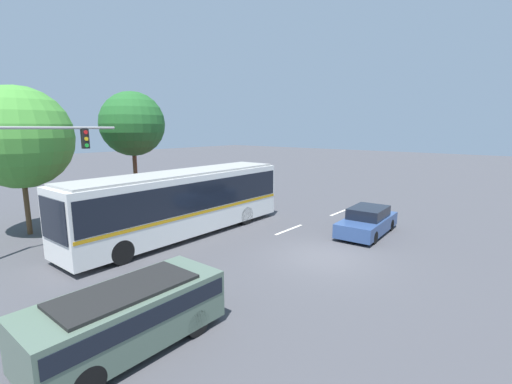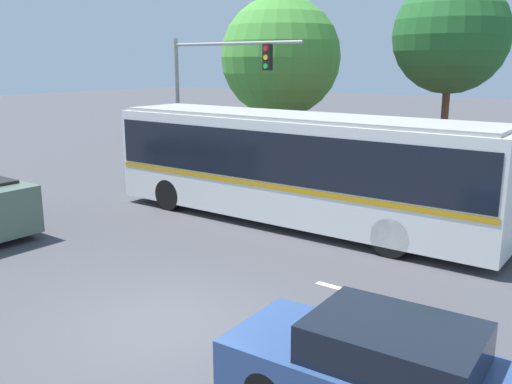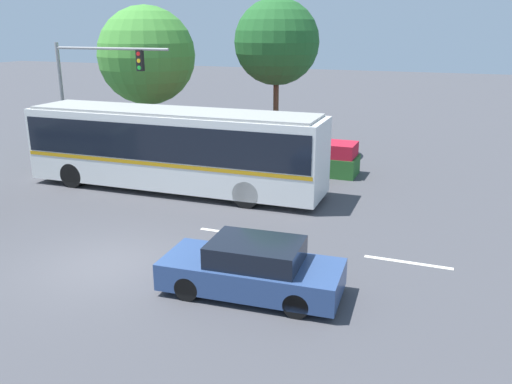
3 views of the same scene
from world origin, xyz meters
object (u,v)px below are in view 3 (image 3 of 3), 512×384
sedan_foreground (253,269)px  street_tree_centre (277,42)px  city_bus (173,145)px  street_tree_left (147,56)px  traffic_light_pole (88,81)px

sedan_foreground → street_tree_centre: street_tree_centre is taller
city_bus → street_tree_centre: bearing=-105.6°
sedan_foreground → street_tree_left: bearing=-53.7°
street_tree_left → city_bus: bearing=-51.9°
sedan_foreground → street_tree_left: 17.61m
traffic_light_pole → street_tree_centre: 9.06m
traffic_light_pole → street_tree_left: street_tree_left is taller
city_bus → street_tree_left: 8.41m
traffic_light_pole → street_tree_centre: size_ratio=0.80×
city_bus → street_tree_centre: street_tree_centre is taller
sedan_foreground → street_tree_centre: bearing=-76.6°
traffic_light_pole → sedan_foreground: bearing=-39.3°
city_bus → traffic_light_pole: 7.04m
sedan_foreground → traffic_light_pole: 16.01m
city_bus → street_tree_centre: 8.19m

